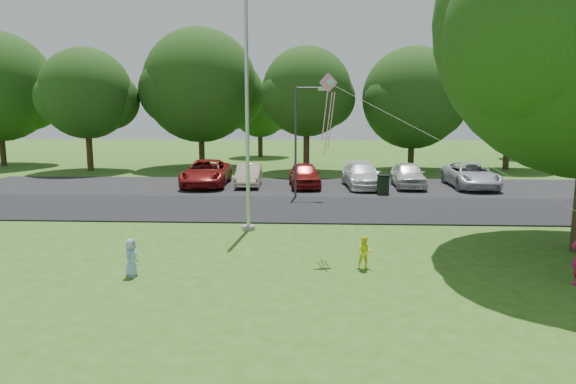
{
  "coord_description": "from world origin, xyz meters",
  "views": [
    {
      "loc": [
        -1.14,
        -13.52,
        4.47
      ],
      "look_at": [
        -1.98,
        4.0,
        1.6
      ],
      "focal_mm": 32.0,
      "sensor_mm": 36.0,
      "label": 1
    }
  ],
  "objects_px": {
    "flagpole": "(247,117)",
    "trash_can": "(383,185)",
    "child_yellow": "(365,253)",
    "kite": "(335,101)",
    "child_blue": "(131,258)",
    "street_lamp": "(300,131)"
  },
  "relations": [
    {
      "from": "flagpole",
      "to": "child_yellow",
      "type": "bearing_deg",
      "value": -49.98
    },
    {
      "from": "flagpole",
      "to": "trash_can",
      "type": "bearing_deg",
      "value": 52.88
    },
    {
      "from": "trash_can",
      "to": "child_yellow",
      "type": "relative_size",
      "value": 1.1
    },
    {
      "from": "street_lamp",
      "to": "child_yellow",
      "type": "bearing_deg",
      "value": -82.9
    },
    {
      "from": "child_yellow",
      "to": "flagpole",
      "type": "bearing_deg",
      "value": 129.47
    },
    {
      "from": "trash_can",
      "to": "flagpole",
      "type": "bearing_deg",
      "value": -127.12
    },
    {
      "from": "street_lamp",
      "to": "kite",
      "type": "height_order",
      "value": "street_lamp"
    },
    {
      "from": "child_yellow",
      "to": "child_blue",
      "type": "height_order",
      "value": "child_blue"
    },
    {
      "from": "child_blue",
      "to": "street_lamp",
      "type": "bearing_deg",
      "value": -14.57
    },
    {
      "from": "child_blue",
      "to": "kite",
      "type": "relative_size",
      "value": 0.16
    },
    {
      "from": "street_lamp",
      "to": "flagpole",
      "type": "bearing_deg",
      "value": -107.33
    },
    {
      "from": "flagpole",
      "to": "trash_can",
      "type": "relative_size",
      "value": 9.38
    },
    {
      "from": "flagpole",
      "to": "child_blue",
      "type": "bearing_deg",
      "value": -114.14
    },
    {
      "from": "child_yellow",
      "to": "kite",
      "type": "distance_m",
      "value": 4.52
    },
    {
      "from": "trash_can",
      "to": "child_blue",
      "type": "distance_m",
      "value": 15.92
    },
    {
      "from": "trash_can",
      "to": "child_blue",
      "type": "bearing_deg",
      "value": -122.25
    },
    {
      "from": "trash_can",
      "to": "kite",
      "type": "height_order",
      "value": "kite"
    },
    {
      "from": "trash_can",
      "to": "kite",
      "type": "bearing_deg",
      "value": -105.18
    },
    {
      "from": "flagpole",
      "to": "kite",
      "type": "relative_size",
      "value": 1.5
    },
    {
      "from": "child_yellow",
      "to": "kite",
      "type": "bearing_deg",
      "value": 119.33
    },
    {
      "from": "street_lamp",
      "to": "kite",
      "type": "distance_m",
      "value": 10.24
    },
    {
      "from": "flagpole",
      "to": "trash_can",
      "type": "height_order",
      "value": "flagpole"
    }
  ]
}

